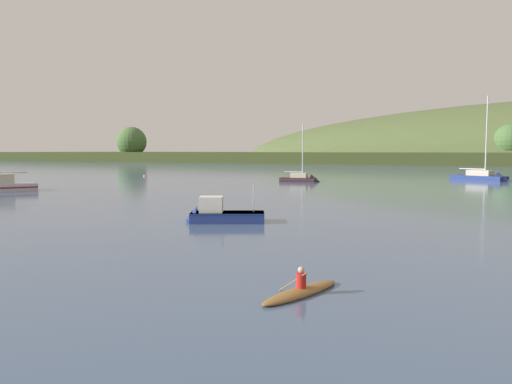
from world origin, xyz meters
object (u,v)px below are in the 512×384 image
at_px(sailboat_far_left, 303,180).
at_px(canoe_with_paddler, 301,291).
at_px(sailboat_near_mooring, 485,180).
at_px(fishing_boat_moored, 219,217).
at_px(mooring_buoy_foreground, 145,177).

bearing_deg(sailboat_far_left, canoe_with_paddler, -78.64).
distance_m(sailboat_near_mooring, sailboat_far_left, 28.61).
xyz_separation_m(fishing_boat_moored, mooring_buoy_foreground, (-44.82, 41.54, -0.32)).
bearing_deg(sailboat_far_left, sailboat_near_mooring, 22.01).
bearing_deg(fishing_boat_moored, canoe_with_paddler, 102.59).
relative_size(sailboat_far_left, canoe_with_paddler, 2.49).
xyz_separation_m(sailboat_far_left, mooring_buoy_foreground, (-31.05, -0.44, -0.21)).
relative_size(sailboat_near_mooring, mooring_buoy_foreground, 19.75).
distance_m(fishing_boat_moored, canoe_with_paddler, 17.02).
distance_m(canoe_with_paddler, mooring_buoy_foreground, 78.10).
bearing_deg(canoe_with_paddler, sailboat_near_mooring, -166.82).
distance_m(fishing_boat_moored, mooring_buoy_foreground, 61.11).
relative_size(sailboat_near_mooring, canoe_with_paddler, 3.72).
relative_size(sailboat_far_left, fishing_boat_moored, 1.80).
bearing_deg(fishing_boat_moored, mooring_buoy_foreground, -73.63).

